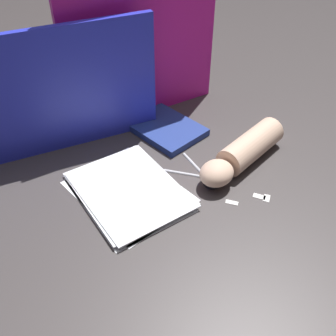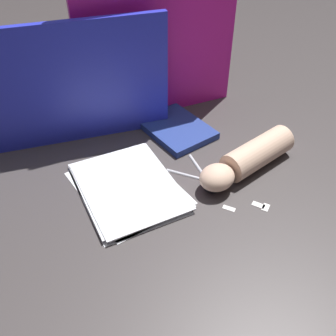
# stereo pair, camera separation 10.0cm
# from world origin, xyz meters

# --- Properties ---
(ground_plane) EXTENTS (6.00, 6.00, 0.00)m
(ground_plane) POSITION_xyz_m (0.00, 0.00, 0.00)
(ground_plane) COLOR #3D3838
(backdrop_panel_left) EXTENTS (0.71, 0.17, 0.35)m
(backdrop_panel_left) POSITION_xyz_m (-0.19, 0.37, 0.18)
(backdrop_panel_left) COLOR #2833D1
(backdrop_panel_left) RESTS_ON ground_plane
(backdrop_panel_center) EXTENTS (0.50, 0.06, 0.57)m
(backdrop_panel_center) POSITION_xyz_m (0.18, 0.37, 0.29)
(backdrop_panel_center) COLOR #D81E9E
(backdrop_panel_center) RESTS_ON ground_plane
(paper_stack) EXTENTS (0.26, 0.32, 0.02)m
(paper_stack) POSITION_xyz_m (-0.07, 0.07, 0.01)
(paper_stack) COLOR white
(paper_stack) RESTS_ON ground_plane
(book_closed) EXTENTS (0.19, 0.24, 0.02)m
(book_closed) POSITION_xyz_m (0.17, 0.23, 0.01)
(book_closed) COLOR navy
(book_closed) RESTS_ON ground_plane
(scissors) EXTENTS (0.13, 0.17, 0.01)m
(scissors) POSITION_xyz_m (0.13, -0.00, 0.00)
(scissors) COLOR silver
(scissors) RESTS_ON ground_plane
(hand_forearm) EXTENTS (0.33, 0.14, 0.08)m
(hand_forearm) POSITION_xyz_m (0.24, -0.02, 0.04)
(hand_forearm) COLOR beige
(hand_forearm) RESTS_ON ground_plane
(paper_scrap_near) EXTENTS (0.03, 0.03, 0.00)m
(paper_scrap_near) POSITION_xyz_m (0.12, -0.12, 0.00)
(paper_scrap_near) COLOR white
(paper_scrap_near) RESTS_ON ground_plane
(paper_scrap_mid) EXTENTS (0.03, 0.03, 0.00)m
(paper_scrap_mid) POSITION_xyz_m (0.19, -0.14, 0.00)
(paper_scrap_mid) COLOR white
(paper_scrap_mid) RESTS_ON ground_plane
(paper_scrap_far) EXTENTS (0.03, 0.03, 0.00)m
(paper_scrap_far) POSITION_xyz_m (0.20, -0.16, 0.00)
(paper_scrap_far) COLOR white
(paper_scrap_far) RESTS_ON ground_plane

